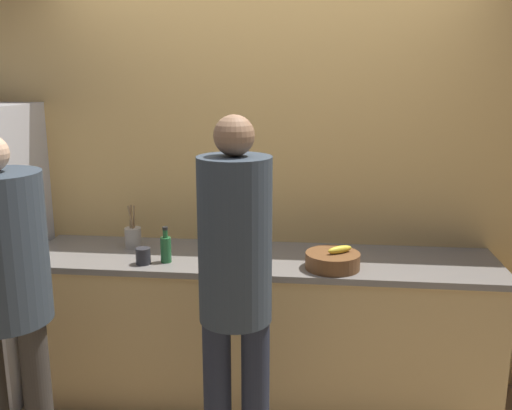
{
  "coord_description": "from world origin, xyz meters",
  "views": [
    {
      "loc": [
        0.32,
        -2.74,
        1.92
      ],
      "look_at": [
        0.0,
        0.15,
        1.24
      ],
      "focal_mm": 40.0,
      "sensor_mm": 36.0,
      "label": 1
    }
  ],
  "objects": [
    {
      "name": "person_center",
      "position": [
        -0.03,
        -0.39,
        1.03
      ],
      "size": [
        0.32,
        0.32,
        1.75
      ],
      "color": "#232838",
      "rests_on": "ground_plane"
    },
    {
      "name": "bottle_green",
      "position": [
        -0.51,
        0.2,
        0.97
      ],
      "size": [
        0.06,
        0.06,
        0.2
      ],
      "color": "#236033",
      "rests_on": "counter"
    },
    {
      "name": "bottle_amber",
      "position": [
        -0.26,
        0.44,
        0.96
      ],
      "size": [
        0.07,
        0.07,
        0.18
      ],
      "color": "brown",
      "rests_on": "counter"
    },
    {
      "name": "counter",
      "position": [
        0.0,
        0.37,
        0.45
      ],
      "size": [
        2.68,
        0.66,
        0.89
      ],
      "color": "tan",
      "rests_on": "ground_plane"
    },
    {
      "name": "utensil_crock",
      "position": [
        -0.77,
        0.44,
        0.96
      ],
      "size": [
        0.1,
        0.1,
        0.26
      ],
      "color": "#ADA393",
      "rests_on": "counter"
    },
    {
      "name": "fruit_bowl",
      "position": [
        0.41,
        0.19,
        0.93
      ],
      "size": [
        0.29,
        0.29,
        0.13
      ],
      "color": "brown",
      "rests_on": "counter"
    },
    {
      "name": "cup_black",
      "position": [
        -0.62,
        0.15,
        0.93
      ],
      "size": [
        0.08,
        0.08,
        0.09
      ],
      "color": "#28282D",
      "rests_on": "counter"
    },
    {
      "name": "wall_back",
      "position": [
        0.0,
        0.68,
        1.3
      ],
      "size": [
        5.2,
        0.06,
        2.6
      ],
      "color": "#E0B266",
      "rests_on": "ground_plane"
    },
    {
      "name": "person_left",
      "position": [
        -1.1,
        -0.43,
        1.02
      ],
      "size": [
        0.42,
        0.42,
        1.66
      ],
      "color": "#38332D",
      "rests_on": "ground_plane"
    }
  ]
}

